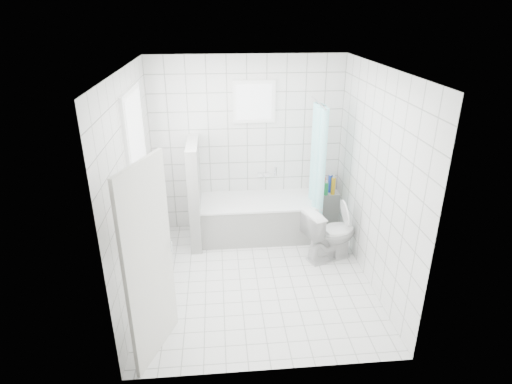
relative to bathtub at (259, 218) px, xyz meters
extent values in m
plane|color=white|center=(-0.14, -1.12, -0.29)|extent=(3.00, 3.00, 0.00)
plane|color=white|center=(-0.14, -1.12, 2.31)|extent=(3.00, 3.00, 0.00)
cube|color=white|center=(-0.14, 0.38, 1.01)|extent=(2.80, 0.02, 2.60)
cube|color=white|center=(-0.14, -2.62, 1.01)|extent=(2.80, 0.02, 2.60)
cube|color=white|center=(-1.54, -1.12, 1.01)|extent=(0.02, 3.00, 2.60)
cube|color=white|center=(1.26, -1.12, 1.01)|extent=(0.02, 3.00, 2.60)
cube|color=white|center=(-1.49, -0.82, 1.31)|extent=(0.01, 0.90, 1.40)
cube|color=white|center=(-0.04, 0.33, 1.66)|extent=(0.50, 0.01, 0.50)
cube|color=white|center=(-1.45, -0.82, 0.57)|extent=(0.18, 1.02, 0.08)
cube|color=silver|center=(-1.24, -2.23, 0.71)|extent=(0.33, 0.76, 2.00)
cube|color=white|center=(0.00, 0.00, -0.02)|extent=(1.69, 0.75, 0.55)
cube|color=white|center=(0.00, 0.00, 0.27)|extent=(1.71, 0.77, 0.03)
cube|color=white|center=(-0.92, -0.05, 0.46)|extent=(0.15, 0.85, 1.50)
cube|color=white|center=(1.10, 0.25, -0.02)|extent=(0.40, 0.24, 0.55)
imported|color=white|center=(0.89, -0.72, 0.08)|extent=(0.83, 0.64, 0.75)
cylinder|color=silver|center=(0.80, -0.02, 1.71)|extent=(0.02, 0.80, 0.02)
cube|color=silver|center=(0.10, 0.33, 0.56)|extent=(0.18, 0.06, 0.06)
imported|color=#C864C6|center=(-1.44, -0.56, 0.70)|extent=(0.12, 0.12, 0.18)
imported|color=silver|center=(-1.44, -0.68, 0.76)|extent=(0.15, 0.15, 0.31)
imported|color=#2F94D5|center=(-1.44, -1.01, 0.71)|extent=(0.13, 0.13, 0.20)
imported|color=#C34C68|center=(-1.44, -1.17, 0.75)|extent=(0.11, 0.11, 0.27)
imported|color=white|center=(-1.44, -0.82, 0.70)|extent=(0.20, 0.20, 0.18)
cylinder|color=yellow|center=(1.15, 0.18, 0.39)|extent=(0.06, 0.06, 0.27)
cylinder|color=blue|center=(1.12, 0.27, 0.40)|extent=(0.06, 0.06, 0.27)
cylinder|color=#D74619|center=(1.02, 0.28, 0.38)|extent=(0.06, 0.06, 0.24)
cylinder|color=#189245|center=(1.04, 0.17, 0.36)|extent=(0.06, 0.06, 0.20)
camera|label=1|loc=(-0.57, -5.66, 2.90)|focal=30.00mm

